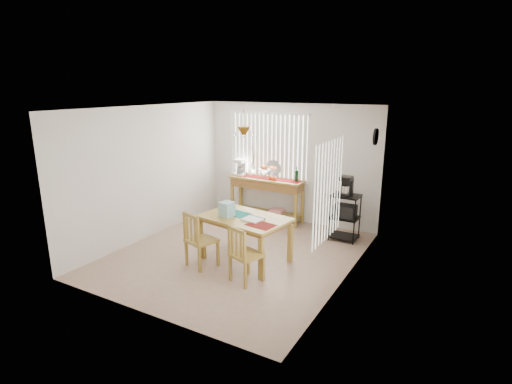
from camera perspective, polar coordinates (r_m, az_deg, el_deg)
The scene contains 10 objects.
ground at distance 7.33m, azimuth -2.83°, elevation -8.87°, with size 4.00×4.50×0.01m, color tan.
room_shell at distance 6.84m, azimuth -2.92°, elevation 4.29°, with size 4.20×4.70×2.70m.
sideboard at distance 8.93m, azimuth 1.59°, elevation 0.46°, with size 1.71×0.48×0.96m.
sideboard_items at distance 9.00m, azimuth -0.01°, elevation 3.13°, with size 1.62×0.41×0.74m.
wire_cart at distance 8.00m, azimuth 12.59°, elevation -2.93°, with size 0.54×0.43×0.91m.
cart_items at distance 7.86m, azimuth 12.83°, elevation 0.81°, with size 0.21×0.26×0.38m.
dining_table at distance 6.84m, azimuth -1.64°, elevation -4.30°, with size 1.60×1.16×0.79m.
table_items at distance 6.78m, azimuth -3.27°, elevation -2.85°, with size 1.13×0.69×0.25m.
chair_left at distance 6.75m, azimuth -8.07°, elevation -6.83°, with size 0.55×0.55×0.95m.
chair_right at distance 6.18m, azimuth -1.64°, elevation -8.96°, with size 0.54×0.54×0.92m.
Camera 1 is at (3.61, -5.66, 2.95)m, focal length 28.00 mm.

